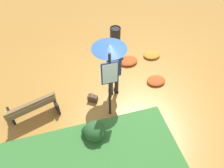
{
  "coord_description": "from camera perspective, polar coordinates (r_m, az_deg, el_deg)",
  "views": [
    {
      "loc": [
        1.4,
        4.52,
        5.48
      ],
      "look_at": [
        0.24,
        0.42,
        0.85
      ],
      "focal_mm": 35.63,
      "sensor_mm": 36.0,
      "label": 1
    }
  ],
  "objects": [
    {
      "name": "ground_plane",
      "position": [
        7.24,
        0.95,
        -1.83
      ],
      "size": [
        18.0,
        18.0,
        0.0
      ],
      "primitive_type": "plane",
      "color": "#B27A33"
    },
    {
      "name": "person_with_umbrella",
      "position": [
        6.08,
        -0.17,
        7.1
      ],
      "size": [
        0.96,
        0.96,
        2.04
      ],
      "color": "#2D2823",
      "rests_on": "ground_plane"
    },
    {
      "name": "info_sign_post",
      "position": [
        5.58,
        -0.55,
        0.98
      ],
      "size": [
        0.44,
        0.07,
        2.3
      ],
      "color": "black",
      "rests_on": "ground_plane"
    },
    {
      "name": "handbag",
      "position": [
        6.91,
        -4.98,
        -3.69
      ],
      "size": [
        0.33,
        0.28,
        0.37
      ],
      "color": "#4C3323",
      "rests_on": "ground_plane"
    },
    {
      "name": "park_bench",
      "position": [
        6.7,
        -19.69,
        -5.87
      ],
      "size": [
        1.44,
        0.76,
        0.75
      ],
      "color": "black",
      "rests_on": "ground_plane"
    },
    {
      "name": "trash_bin",
      "position": [
        8.73,
        0.83,
        11.93
      ],
      "size": [
        0.42,
        0.42,
        0.83
      ],
      "color": "black",
      "rests_on": "ground_plane"
    },
    {
      "name": "shrub_cluster",
      "position": [
        6.1,
        -4.78,
        -11.97
      ],
      "size": [
        0.65,
        0.59,
        0.53
      ],
      "color": "#285628",
      "rests_on": "ground_plane"
    },
    {
      "name": "leaf_pile_near_person",
      "position": [
        8.19,
        4.14,
        5.94
      ],
      "size": [
        0.7,
        0.56,
        0.15
      ],
      "color": "#B74C1E",
      "rests_on": "ground_plane"
    },
    {
      "name": "leaf_pile_by_bench",
      "position": [
        8.58,
        10.17,
        7.39
      ],
      "size": [
        0.63,
        0.51,
        0.14
      ],
      "color": "#C68428",
      "rests_on": "ground_plane"
    },
    {
      "name": "leaf_pile_far_path",
      "position": [
        7.61,
        11.25,
        0.85
      ],
      "size": [
        0.63,
        0.5,
        0.14
      ],
      "color": "#B74C1E",
      "rests_on": "ground_plane"
    }
  ]
}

